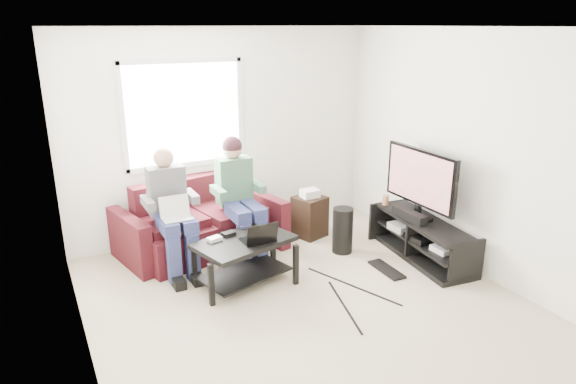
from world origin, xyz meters
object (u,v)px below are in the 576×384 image
Objects in this scene: sofa at (199,226)px; end_table at (310,215)px; coffee_table at (244,251)px; subwoofer at (343,230)px; tv at (420,180)px; tv_stand at (421,241)px.

end_table is at bearing -8.93° from sofa.
subwoofer is (1.35, 0.18, -0.09)m from coffee_table.
tv is 1.99× the size of subwoofer.
tv is at bearing 91.47° from tv_stand.
tv_stand is at bearing -10.65° from coffee_table.
tv is 1.08m from subwoofer.
tv_stand is at bearing -88.53° from tv.
end_table is at bearing 124.73° from tv_stand.
sofa is 1.81× the size of tv.
tv is at bearing -52.96° from end_table.
end_table is (1.25, 0.80, -0.08)m from coffee_table.
sofa is 1.42m from end_table.
subwoofer is (-0.72, 0.57, 0.06)m from tv_stand.
tv is at bearing -33.35° from subwoofer.
subwoofer is (-0.72, 0.47, -0.66)m from tv.
tv reaches higher than subwoofer.
end_table is (1.40, -0.22, -0.03)m from sofa.
tv reaches higher than sofa.
coffee_table is at bearing 169.35° from tv_stand.
tv is (2.06, -0.29, 0.57)m from coffee_table.
sofa is 3.16× the size of end_table.
subwoofer is at bearing 141.52° from tv_stand.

